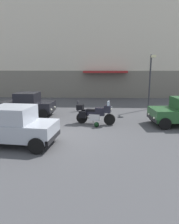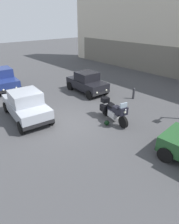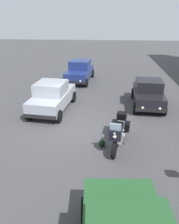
{
  "view_description": "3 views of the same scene",
  "coord_description": "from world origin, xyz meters",
  "px_view_note": "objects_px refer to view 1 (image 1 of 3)",
  "views": [
    {
      "loc": [
        1.65,
        -9.87,
        3.25
      ],
      "look_at": [
        1.21,
        0.26,
        1.09
      ],
      "focal_mm": 34.54,
      "sensor_mm": 36.0,
      "label": 1
    },
    {
      "loc": [
        7.78,
        -5.19,
        5.19
      ],
      "look_at": [
        1.01,
        0.7,
        0.83
      ],
      "focal_mm": 31.26,
      "sensor_mm": 36.0,
      "label": 2
    },
    {
      "loc": [
        9.27,
        1.53,
        4.9
      ],
      "look_at": [
        0.24,
        0.85,
        0.93
      ],
      "focal_mm": 35.57,
      "sensor_mm": 36.0,
      "label": 3
    }
  ],
  "objects_px": {
    "bollard_curbside": "(78,106)",
    "car_compact_side": "(28,104)",
    "car_wagon_end": "(11,126)",
    "motorcycle": "(95,113)",
    "streetlamp_curbside": "(151,76)",
    "helmet": "(97,125)"
  },
  "relations": [
    {
      "from": "motorcycle",
      "to": "car_wagon_end",
      "type": "height_order",
      "value": "car_wagon_end"
    },
    {
      "from": "helmet",
      "to": "car_wagon_end",
      "type": "bearing_deg",
      "value": -141.43
    },
    {
      "from": "car_wagon_end",
      "to": "bollard_curbside",
      "type": "relative_size",
      "value": 4.97
    },
    {
      "from": "car_compact_side",
      "to": "streetlamp_curbside",
      "type": "distance_m",
      "value": 9.03
    },
    {
      "from": "helmet",
      "to": "streetlamp_curbside",
      "type": "bearing_deg",
      "value": 51.61
    },
    {
      "from": "helmet",
      "to": "streetlamp_curbside",
      "type": "distance_m",
      "value": 6.76
    },
    {
      "from": "streetlamp_curbside",
      "to": "bollard_curbside",
      "type": "bearing_deg",
      "value": -171.15
    },
    {
      "from": "helmet",
      "to": "car_wagon_end",
      "type": "xyz_separation_m",
      "value": [
        -3.54,
        -2.82,
        0.67
      ]
    },
    {
      "from": "car_wagon_end",
      "to": "streetlamp_curbside",
      "type": "relative_size",
      "value": 0.98
    },
    {
      "from": "car_compact_side",
      "to": "car_wagon_end",
      "type": "height_order",
      "value": "car_wagon_end"
    },
    {
      "from": "car_compact_side",
      "to": "streetlamp_curbside",
      "type": "bearing_deg",
      "value": 19.29
    },
    {
      "from": "motorcycle",
      "to": "streetlamp_curbside",
      "type": "bearing_deg",
      "value": 58.53
    },
    {
      "from": "helmet",
      "to": "bollard_curbside",
      "type": "height_order",
      "value": "bollard_curbside"
    },
    {
      "from": "motorcycle",
      "to": "streetlamp_curbside",
      "type": "distance_m",
      "value": 6.21
    },
    {
      "from": "car_wagon_end",
      "to": "bollard_curbside",
      "type": "xyz_separation_m",
      "value": [
        2.12,
        6.94,
        -0.38
      ]
    },
    {
      "from": "car_wagon_end",
      "to": "bollard_curbside",
      "type": "distance_m",
      "value": 7.27
    },
    {
      "from": "car_wagon_end",
      "to": "streetlamp_curbside",
      "type": "xyz_separation_m",
      "value": [
        7.46,
        7.77,
        1.73
      ]
    },
    {
      "from": "motorcycle",
      "to": "streetlamp_curbside",
      "type": "height_order",
      "value": "streetlamp_curbside"
    },
    {
      "from": "motorcycle",
      "to": "bollard_curbside",
      "type": "distance_m",
      "value": 3.73
    },
    {
      "from": "bollard_curbside",
      "to": "helmet",
      "type": "bearing_deg",
      "value": -70.97
    },
    {
      "from": "bollard_curbside",
      "to": "car_compact_side",
      "type": "bearing_deg",
      "value": -153.28
    },
    {
      "from": "motorcycle",
      "to": "helmet",
      "type": "distance_m",
      "value": 0.8
    }
  ]
}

